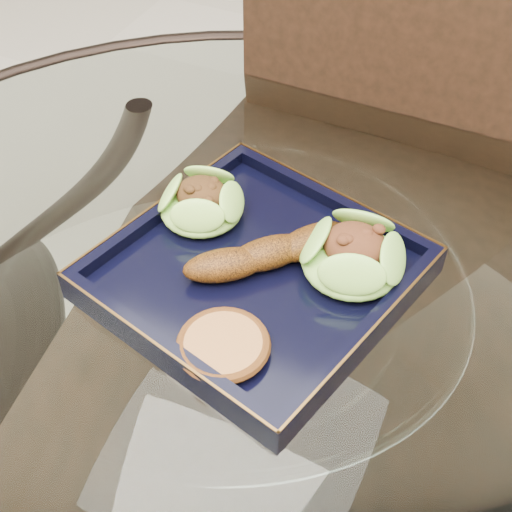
% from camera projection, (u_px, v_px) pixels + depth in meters
% --- Properties ---
extents(dining_table, '(1.13, 1.13, 0.77)m').
position_uv_depth(dining_table, '(238.00, 414.00, 0.80)').
color(dining_table, white).
rests_on(dining_table, ground).
extents(dining_chair, '(0.47, 0.47, 1.08)m').
position_uv_depth(dining_chair, '(356.00, 254.00, 0.96)').
color(dining_chair, '#311B10').
rests_on(dining_chair, ground).
extents(navy_plate, '(0.33, 0.33, 0.02)m').
position_uv_depth(navy_plate, '(256.00, 277.00, 0.71)').
color(navy_plate, black).
rests_on(navy_plate, dining_table).
extents(lettuce_wrap_left, '(0.10, 0.10, 0.03)m').
position_uv_depth(lettuce_wrap_left, '(201.00, 205.00, 0.74)').
color(lettuce_wrap_left, '#5EAA31').
rests_on(lettuce_wrap_left, navy_plate).
extents(lettuce_wrap_right, '(0.12, 0.12, 0.04)m').
position_uv_depth(lettuce_wrap_right, '(353.00, 258.00, 0.69)').
color(lettuce_wrap_right, '#64A530').
rests_on(lettuce_wrap_right, navy_plate).
extents(roasted_plantain, '(0.14, 0.14, 0.03)m').
position_uv_depth(roasted_plantain, '(269.00, 253.00, 0.69)').
color(roasted_plantain, '#5F310A').
rests_on(roasted_plantain, navy_plate).
extents(crumb_patty, '(0.08, 0.08, 0.01)m').
position_uv_depth(crumb_patty, '(223.00, 346.00, 0.63)').
color(crumb_patty, '#A16635').
rests_on(crumb_patty, navy_plate).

